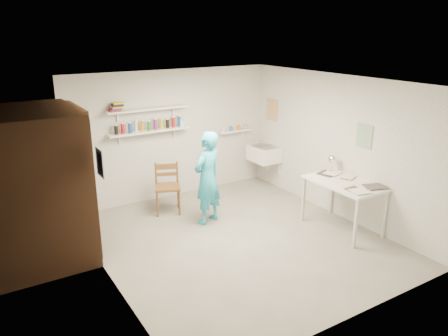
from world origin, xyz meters
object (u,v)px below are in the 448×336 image
wall_clock (205,159)px  work_table (343,206)px  man (207,178)px  wooden_chair (167,187)px  belfast_sink (264,154)px  desk_lamp (333,159)px

wall_clock → work_table: 2.35m
man → wooden_chair: man is taller
work_table → belfast_sink: bearing=87.2°
wall_clock → man: bearing=-133.3°
man → wall_clock: size_ratio=5.56×
wooden_chair → work_table: (2.10, -2.09, -0.06)m
man → desk_lamp: size_ratio=10.29×
man → work_table: (1.70, -1.37, -0.37)m
man → desk_lamp: bearing=133.4°
belfast_sink → desk_lamp: (0.09, -1.77, 0.33)m
wall_clock → desk_lamp: wall_clock is taller
belfast_sink → wooden_chair: (-2.21, -0.17, -0.23)m
belfast_sink → work_table: (-0.11, -2.25, -0.30)m
belfast_sink → work_table: belfast_sink is taller
work_table → desk_lamp: 0.81m
work_table → desk_lamp: (0.20, 0.48, 0.62)m
belfast_sink → wooden_chair: wooden_chair is taller
work_table → desk_lamp: size_ratio=8.00×
belfast_sink → wooden_chair: 2.23m
belfast_sink → desk_lamp: bearing=-87.1°
wall_clock → wooden_chair: 0.90m
belfast_sink → man: bearing=-154.0°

